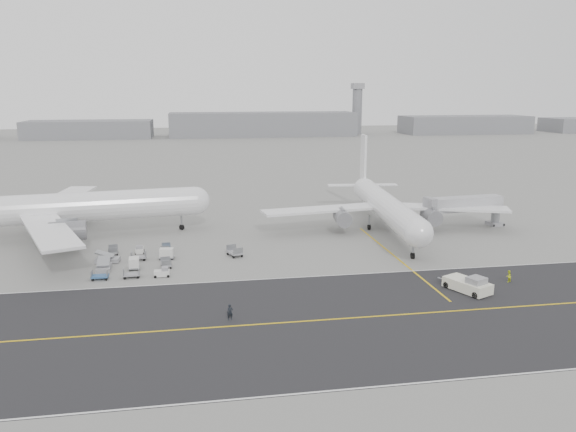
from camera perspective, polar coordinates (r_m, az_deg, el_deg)
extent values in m
plane|color=gray|center=(82.88, -7.76, -6.18)|extent=(700.00, 700.00, 0.00)
cube|color=#252527|center=(66.42, -2.80, -10.93)|extent=(220.00, 32.00, 0.02)
cube|color=gold|center=(66.41, -2.80, -10.92)|extent=(220.00, 0.30, 0.01)
cube|color=silver|center=(81.07, -4.15, -6.50)|extent=(220.00, 0.25, 0.01)
cube|color=silver|center=(52.42, -0.63, -17.74)|extent=(220.00, 0.25, 0.01)
cube|color=gold|center=(93.27, 10.91, -4.14)|extent=(0.30, 40.00, 0.01)
cylinder|color=slate|center=(358.55, 7.03, 10.50)|extent=(6.00, 6.00, 28.00)
cube|color=#9E9EA3|center=(358.35, 7.10, 12.97)|extent=(7.00, 7.00, 3.50)
cylinder|color=white|center=(110.22, -21.78, 0.77)|extent=(48.24, 11.54, 5.49)
sphere|color=white|center=(110.67, -9.34, 1.55)|extent=(5.38, 5.38, 5.38)
cube|color=white|center=(96.41, -23.09, -1.36)|extent=(15.00, 26.63, 0.45)
cube|color=white|center=(124.62, -21.78, 1.72)|extent=(8.87, 26.80, 0.45)
cylinder|color=slate|center=(100.87, -21.45, -1.44)|extent=(6.23, 4.12, 3.41)
cylinder|color=slate|center=(120.24, -20.78, 0.77)|extent=(6.23, 4.12, 3.41)
cylinder|color=black|center=(111.42, -10.74, -1.12)|extent=(1.09, 0.63, 1.04)
cylinder|color=black|center=(108.29, -22.61, -2.28)|extent=(1.09, 0.63, 1.04)
cylinder|color=black|center=(114.66, -22.32, -1.47)|extent=(1.09, 0.63, 1.04)
cylinder|color=gray|center=(111.09, -10.77, -0.40)|extent=(0.36, 0.36, 2.88)
cylinder|color=white|center=(108.94, 9.94, 0.95)|extent=(8.65, 41.74, 4.75)
sphere|color=white|center=(89.49, 13.14, -1.73)|extent=(4.66, 4.66, 4.66)
cone|color=white|center=(129.71, 7.64, 3.04)|extent=(5.02, 8.46, 4.28)
cube|color=white|center=(129.29, 7.68, 5.95)|extent=(0.93, 4.58, 10.11)
cube|color=white|center=(129.64, 5.76, 3.13)|extent=(7.77, 2.98, 0.25)
cube|color=white|center=(131.33, 9.36, 3.15)|extent=(7.77, 2.98, 0.25)
cube|color=white|center=(107.70, 3.33, 0.66)|extent=(23.26, 8.40, 0.45)
cube|color=white|center=(113.68, 15.94, 0.83)|extent=(23.15, 12.34, 0.45)
cylinder|color=slate|center=(106.58, 5.55, -0.16)|extent=(3.41, 5.31, 2.95)
cylinder|color=slate|center=(110.77, 14.35, -0.01)|extent=(3.41, 5.31, 2.95)
cylinder|color=black|center=(92.95, 12.55, -3.96)|extent=(0.60, 1.07, 1.03)
cylinder|color=black|center=(110.68, 8.24, -1.12)|extent=(0.60, 1.07, 1.03)
cylinder|color=black|center=(112.03, 11.09, -1.06)|extent=(0.60, 1.07, 1.03)
cylinder|color=gray|center=(92.61, 12.58, -3.21)|extent=(0.36, 0.36, 2.50)
cube|color=silver|center=(80.08, 17.75, -6.71)|extent=(5.29, 6.91, 1.40)
cube|color=#9E9EA3|center=(78.95, 18.60, -6.25)|extent=(2.83, 2.73, 0.90)
cylinder|color=gray|center=(82.46, 15.67, -6.28)|extent=(1.21, 2.45, 0.16)
cylinder|color=black|center=(77.86, 18.51, -7.64)|extent=(0.74, 0.99, 0.90)
cylinder|color=black|center=(79.85, 19.68, -7.22)|extent=(0.74, 0.99, 0.90)
cylinder|color=black|center=(80.67, 15.81, -6.75)|extent=(0.74, 0.99, 0.90)
cylinder|color=black|center=(82.59, 17.00, -6.37)|extent=(0.74, 0.99, 0.90)
cylinder|color=gray|center=(120.21, 20.32, 0.08)|extent=(1.68, 1.68, 4.21)
cube|color=#9E9EA3|center=(120.57, 20.26, -0.72)|extent=(3.02, 3.02, 0.74)
cube|color=#ACACB1|center=(115.51, 17.47, 1.19)|extent=(16.00, 4.66, 2.73)
cube|color=#9E9EA3|center=(111.56, 14.21, 1.00)|extent=(1.62, 3.48, 3.16)
cylinder|color=black|center=(122.16, 20.38, -0.59)|extent=(0.38, 0.66, 0.63)
imported|color=black|center=(67.50, -5.91, -9.71)|extent=(0.74, 0.52, 1.94)
imported|color=#D4E41A|center=(85.79, 21.50, -5.71)|extent=(1.01, 0.91, 1.71)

